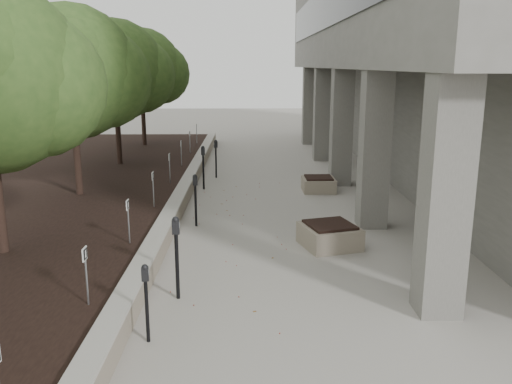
{
  "coord_description": "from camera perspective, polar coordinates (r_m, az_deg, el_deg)",
  "views": [
    {
      "loc": [
        0.22,
        -7.35,
        4.11
      ],
      "look_at": [
        0.39,
        6.02,
        0.91
      ],
      "focal_mm": 37.34,
      "sensor_mm": 36.0,
      "label": 1
    }
  ],
  "objects": [
    {
      "name": "planter_back",
      "position": [
        17.88,
        6.71,
        0.86
      ],
      "size": [
        1.07,
        1.07,
        0.49
      ],
      "primitive_type": null,
      "rotation": [
        0.0,
        0.0,
        0.01
      ],
      "color": "gray",
      "rests_on": "ground"
    },
    {
      "name": "parking_meter_3",
      "position": [
        13.89,
        -6.49,
        -0.89
      ],
      "size": [
        0.15,
        0.12,
        1.39
      ],
      "primitive_type": null,
      "rotation": [
        0.0,
        0.0,
        0.22
      ],
      "color": "black",
      "rests_on": "ground"
    },
    {
      "name": "ground",
      "position": [
        8.43,
        -2.22,
        -15.77
      ],
      "size": [
        90.0,
        90.0,
        0.0
      ],
      "primitive_type": "plane",
      "color": "#9D9891",
      "rests_on": "ground"
    },
    {
      "name": "berry_scatter",
      "position": [
        13.02,
        -2.1,
        -4.93
      ],
      "size": [
        3.3,
        14.1,
        0.02
      ],
      "primitive_type": null,
      "color": "maroon",
      "rests_on": "ground"
    },
    {
      "name": "parking_meter_1",
      "position": [
        8.32,
        -11.64,
        -11.62
      ],
      "size": [
        0.13,
        0.1,
        1.26
      ],
      "primitive_type": null,
      "rotation": [
        0.0,
        0.0,
        0.12
      ],
      "color": "black",
      "rests_on": "ground"
    },
    {
      "name": "parking_meter_2",
      "position": [
        9.63,
        -8.48,
        -7.01
      ],
      "size": [
        0.16,
        0.12,
        1.54
      ],
      "primitive_type": null,
      "rotation": [
        0.0,
        0.0,
        0.07
      ],
      "color": "black",
      "rests_on": "ground"
    },
    {
      "name": "retaining_wall",
      "position": [
        16.93,
        -7.64,
        0.13
      ],
      "size": [
        0.39,
        26.0,
        0.5
      ],
      "primitive_type": null,
      "color": "gray",
      "rests_on": "ground"
    },
    {
      "name": "crabapple_tree_5",
      "position": [
        25.87,
        -12.13,
        10.95
      ],
      "size": [
        4.6,
        4.0,
        5.44
      ],
      "primitive_type": null,
      "color": "#2E4C1D",
      "rests_on": "planting_bed"
    },
    {
      "name": "parking_sign_7",
      "position": [
        23.22,
        -7.09,
        5.33
      ],
      "size": [
        0.04,
        0.22,
        0.96
      ],
      "primitive_type": null,
      "color": "black",
      "rests_on": "planting_bed"
    },
    {
      "name": "parking_sign_8",
      "position": [
        26.18,
        -6.38,
        6.26
      ],
      "size": [
        0.04,
        0.22,
        0.96
      ],
      "primitive_type": null,
      "color": "black",
      "rests_on": "planting_bed"
    },
    {
      "name": "parking_sign_4",
      "position": [
        14.46,
        -10.94,
        0.27
      ],
      "size": [
        0.04,
        0.22,
        0.96
      ],
      "primitive_type": null,
      "color": "black",
      "rests_on": "planting_bed"
    },
    {
      "name": "parking_sign_6",
      "position": [
        20.28,
        -8.01,
        4.13
      ],
      "size": [
        0.04,
        0.22,
        0.96
      ],
      "primitive_type": null,
      "color": "black",
      "rests_on": "planting_bed"
    },
    {
      "name": "planter_front",
      "position": [
        12.48,
        7.88,
        -4.58
      ],
      "size": [
        1.49,
        1.49,
        0.56
      ],
      "primitive_type": null,
      "rotation": [
        0.0,
        0.0,
        0.29
      ],
      "color": "gray",
      "rests_on": "ground"
    },
    {
      "name": "planting_bed",
      "position": [
        17.76,
        -19.48,
        -0.06
      ],
      "size": [
        7.0,
        26.0,
        0.4
      ],
      "primitive_type": "cube",
      "color": "black",
      "rests_on": "ground"
    },
    {
      "name": "parking_meter_5",
      "position": [
        18.02,
        -5.66,
        2.61
      ],
      "size": [
        0.16,
        0.12,
        1.49
      ],
      "primitive_type": null,
      "rotation": [
        0.0,
        0.0,
        0.13
      ],
      "color": "black",
      "rests_on": "ground"
    },
    {
      "name": "parking_sign_5",
      "position": [
        17.35,
        -9.23,
        2.53
      ],
      "size": [
        0.04,
        0.22,
        0.96
      ],
      "primitive_type": null,
      "color": "black",
      "rests_on": "planting_bed"
    },
    {
      "name": "crabapple_tree_4",
      "position": [
        20.99,
        -14.8,
        10.3
      ],
      "size": [
        4.6,
        4.0,
        5.44
      ],
      "primitive_type": null,
      "color": "#2E4C1D",
      "rests_on": "planting_bed"
    },
    {
      "name": "crabapple_tree_3",
      "position": [
        16.19,
        -19.04,
        9.21
      ],
      "size": [
        4.6,
        4.0,
        5.44
      ],
      "primitive_type": null,
      "color": "#2E4C1D",
      "rests_on": "planting_bed"
    },
    {
      "name": "parking_meter_4",
      "position": [
        19.86,
        -4.31,
        3.57
      ],
      "size": [
        0.17,
        0.14,
        1.44
      ],
      "primitive_type": null,
      "rotation": [
        0.0,
        0.0,
        0.35
      ],
      "color": "black",
      "rests_on": "ground"
    },
    {
      "name": "parking_sign_3",
      "position": [
        11.61,
        -13.5,
        -3.11
      ],
      "size": [
        0.04,
        0.22,
        0.96
      ],
      "primitive_type": null,
      "color": "black",
      "rests_on": "planting_bed"
    },
    {
      "name": "parking_sign_2",
      "position": [
        8.87,
        -17.71,
        -8.6
      ],
      "size": [
        0.04,
        0.22,
        0.96
      ],
      "primitive_type": null,
      "color": "black",
      "rests_on": "planting_bed"
    }
  ]
}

